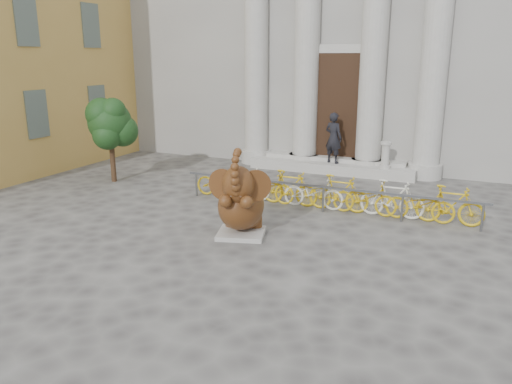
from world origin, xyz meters
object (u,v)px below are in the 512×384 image
at_px(bike_rack, 325,192).
at_px(tree, 110,124).
at_px(pedestrian, 333,138).
at_px(elephant_statue, 241,204).

relative_size(bike_rack, tree, 2.96).
bearing_deg(pedestrian, tree, 53.02).
bearing_deg(tree, pedestrian, 33.80).
xyz_separation_m(elephant_statue, pedestrian, (0.20, 7.33, 0.48)).
bearing_deg(bike_rack, elephant_statue, -112.84).
relative_size(elephant_statue, tree, 0.77).
xyz_separation_m(bike_rack, pedestrian, (-1.01, 4.46, 0.77)).
xyz_separation_m(elephant_statue, tree, (-6.18, 3.06, 1.17)).
distance_m(bike_rack, tree, 7.54).
relative_size(elephant_statue, bike_rack, 0.26).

